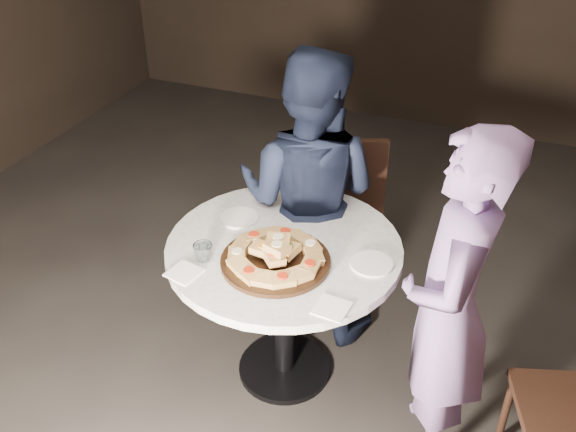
{
  "coord_description": "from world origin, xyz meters",
  "views": [
    {
      "loc": [
        0.91,
        -2.13,
        2.6
      ],
      "look_at": [
        -0.02,
        0.17,
        0.96
      ],
      "focal_mm": 40.0,
      "sensor_mm": 36.0,
      "label": 1
    }
  ],
  "objects_px": {
    "focaccia_pile": "(276,253)",
    "diner_navy": "(308,197)",
    "diner_teal": "(448,309)",
    "water_glass": "(203,252)",
    "table": "(284,271)",
    "chair_far": "(340,195)",
    "serving_board": "(276,261)"
  },
  "relations": [
    {
      "from": "table",
      "to": "focaccia_pile",
      "type": "bearing_deg",
      "value": -82.29
    },
    {
      "from": "table",
      "to": "diner_navy",
      "type": "distance_m",
      "value": 0.48
    },
    {
      "from": "table",
      "to": "serving_board",
      "type": "height_order",
      "value": "serving_board"
    },
    {
      "from": "focaccia_pile",
      "to": "water_glass",
      "type": "height_order",
      "value": "focaccia_pile"
    },
    {
      "from": "serving_board",
      "to": "diner_teal",
      "type": "height_order",
      "value": "diner_teal"
    },
    {
      "from": "focaccia_pile",
      "to": "water_glass",
      "type": "relative_size",
      "value": 5.0
    },
    {
      "from": "table",
      "to": "serving_board",
      "type": "xyz_separation_m",
      "value": [
        0.02,
        -0.15,
        0.17
      ]
    },
    {
      "from": "focaccia_pile",
      "to": "diner_navy",
      "type": "xyz_separation_m",
      "value": [
        -0.07,
        0.61,
        -0.07
      ]
    },
    {
      "from": "table",
      "to": "diner_navy",
      "type": "relative_size",
      "value": 0.75
    },
    {
      "from": "serving_board",
      "to": "diner_teal",
      "type": "distance_m",
      "value": 0.78
    },
    {
      "from": "focaccia_pile",
      "to": "chair_far",
      "type": "bearing_deg",
      "value": 91.51
    },
    {
      "from": "serving_board",
      "to": "water_glass",
      "type": "xyz_separation_m",
      "value": [
        -0.31,
        -0.1,
        0.03
      ]
    },
    {
      "from": "chair_far",
      "to": "diner_navy",
      "type": "xyz_separation_m",
      "value": [
        -0.04,
        -0.45,
        0.23
      ]
    },
    {
      "from": "serving_board",
      "to": "diner_navy",
      "type": "distance_m",
      "value": 0.61
    },
    {
      "from": "chair_far",
      "to": "diner_navy",
      "type": "bearing_deg",
      "value": 60.35
    },
    {
      "from": "serving_board",
      "to": "focaccia_pile",
      "type": "distance_m",
      "value": 0.04
    },
    {
      "from": "diner_teal",
      "to": "diner_navy",
      "type": "bearing_deg",
      "value": -131.02
    },
    {
      "from": "table",
      "to": "chair_far",
      "type": "bearing_deg",
      "value": 90.51
    },
    {
      "from": "focaccia_pile",
      "to": "chair_far",
      "type": "relative_size",
      "value": 0.44
    },
    {
      "from": "water_glass",
      "to": "diner_navy",
      "type": "relative_size",
      "value": 0.05
    },
    {
      "from": "serving_board",
      "to": "diner_navy",
      "type": "xyz_separation_m",
      "value": [
        -0.07,
        0.61,
        -0.03
      ]
    },
    {
      "from": "focaccia_pile",
      "to": "diner_navy",
      "type": "distance_m",
      "value": 0.62
    },
    {
      "from": "table",
      "to": "water_glass",
      "type": "relative_size",
      "value": 13.78
    },
    {
      "from": "serving_board",
      "to": "water_glass",
      "type": "distance_m",
      "value": 0.33
    },
    {
      "from": "serving_board",
      "to": "diner_teal",
      "type": "relative_size",
      "value": 0.3
    },
    {
      "from": "diner_teal",
      "to": "water_glass",
      "type": "bearing_deg",
      "value": -90.34
    },
    {
      "from": "table",
      "to": "chair_far",
      "type": "height_order",
      "value": "chair_far"
    },
    {
      "from": "table",
      "to": "diner_navy",
      "type": "bearing_deg",
      "value": 96.35
    },
    {
      "from": "focaccia_pile",
      "to": "chair_far",
      "type": "distance_m",
      "value": 1.1
    },
    {
      "from": "chair_far",
      "to": "diner_teal",
      "type": "relative_size",
      "value": 0.61
    },
    {
      "from": "serving_board",
      "to": "chair_far",
      "type": "bearing_deg",
      "value": 91.44
    },
    {
      "from": "table",
      "to": "diner_navy",
      "type": "height_order",
      "value": "diner_navy"
    }
  ]
}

